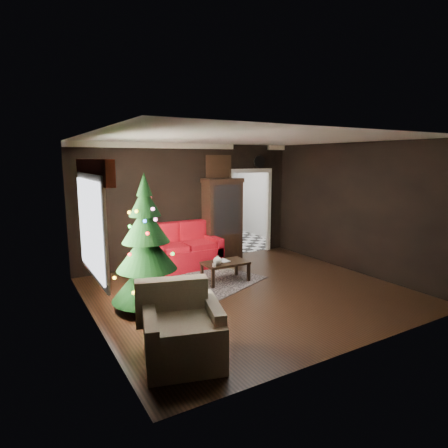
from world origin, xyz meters
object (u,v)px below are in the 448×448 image
armchair (183,326)px  coffee_table (225,271)px  curio_cabinet (222,221)px  loveseat (183,246)px  kitchen_table (217,232)px  floor_lamp (147,236)px  teapot (217,261)px  christmas_tree (146,247)px  wall_clock (259,162)px

armchair → coffee_table: bearing=66.2°
curio_cabinet → coffee_table: 1.90m
loveseat → coffee_table: 1.40m
armchair → kitchen_table: 6.36m
floor_lamp → armchair: size_ratio=1.78×
curio_cabinet → kitchen_table: bearing=65.6°
loveseat → kitchen_table: size_ratio=2.27×
loveseat → teapot: (0.08, -1.45, 0.00)m
christmas_tree → wall_clock: 4.65m
floor_lamp → coffee_table: floor_lamp is taller
floor_lamp → kitchen_table: 3.15m
wall_clock → kitchen_table: 2.43m
christmas_tree → coffee_table: size_ratio=2.51×
coffee_table → teapot: size_ratio=4.75×
armchair → kitchen_table: (3.45, 5.34, -0.09)m
coffee_table → wall_clock: wall_clock is taller
teapot → wall_clock: size_ratio=0.59×
floor_lamp → coffee_table: bearing=-48.8°
curio_cabinet → floor_lamp: size_ratio=1.08×
christmas_tree → armchair: size_ratio=2.26×
teapot → kitchen_table: kitchen_table is taller
christmas_tree → kitchen_table: bearing=47.2°
teapot → curio_cabinet: bearing=57.3°
curio_cabinet → coffee_table: bearing=-118.0°
armchair → christmas_tree: bearing=100.7°
loveseat → kitchen_table: bearing=42.5°
curio_cabinet → wall_clock: (1.20, 0.18, 1.43)m
loveseat → coffee_table: loveseat is taller
curio_cabinet → kitchen_table: size_ratio=2.53×
floor_lamp → teapot: floor_lamp is taller
curio_cabinet → coffee_table: (-0.83, -1.55, -0.74)m
floor_lamp → armchair: (-0.81, -3.69, -0.37)m
floor_lamp → curio_cabinet: bearing=6.3°
coffee_table → teapot: 0.40m
loveseat → armchair: loveseat is taller
christmas_tree → armchair: christmas_tree is taller
armchair → kitchen_table: size_ratio=1.32×
coffee_table → christmas_tree: bearing=-162.9°
loveseat → coffee_table: size_ratio=1.91×
armchair → kitchen_table: bearing=73.3°
kitchen_table → armchair: bearing=-122.9°
wall_clock → kitchen_table: size_ratio=0.43×
curio_cabinet → loveseat: bearing=-169.2°
christmas_tree → loveseat: bearing=51.9°
armchair → coffee_table: armchair is taller
curio_cabinet → christmas_tree: 3.37m
christmas_tree → coffee_table: christmas_tree is taller
coffee_table → kitchen_table: size_ratio=1.19×
armchair → curio_cabinet: bearing=70.6°
wall_clock → coffee_table: bearing=-139.5°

